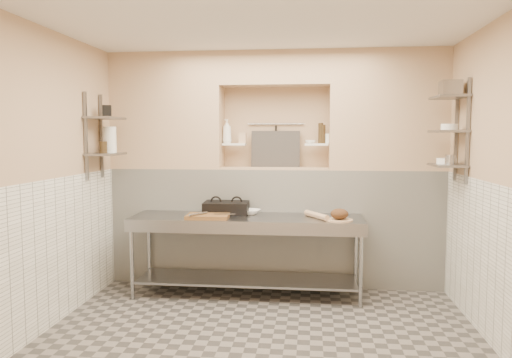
# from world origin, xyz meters

# --- Properties ---
(floor) EXTENTS (4.00, 3.90, 0.10)m
(floor) POSITION_xyz_m (0.00, 0.00, -0.05)
(floor) COLOR slate
(floor) RESTS_ON ground
(ceiling) EXTENTS (4.00, 3.90, 0.10)m
(ceiling) POSITION_xyz_m (0.00, 0.00, 2.85)
(ceiling) COLOR silver
(ceiling) RESTS_ON ground
(wall_left) EXTENTS (0.10, 3.90, 2.80)m
(wall_left) POSITION_xyz_m (-2.05, 0.00, 1.40)
(wall_left) COLOR tan
(wall_left) RESTS_ON ground
(wall_right) EXTENTS (0.10, 3.90, 2.80)m
(wall_right) POSITION_xyz_m (2.05, 0.00, 1.40)
(wall_right) COLOR tan
(wall_right) RESTS_ON ground
(wall_back) EXTENTS (4.00, 0.10, 2.80)m
(wall_back) POSITION_xyz_m (0.00, 2.00, 1.40)
(wall_back) COLOR tan
(wall_back) RESTS_ON ground
(wall_front) EXTENTS (4.00, 0.10, 2.80)m
(wall_front) POSITION_xyz_m (0.00, -2.00, 1.40)
(wall_front) COLOR tan
(wall_front) RESTS_ON ground
(backwall_lower) EXTENTS (4.00, 0.40, 1.40)m
(backwall_lower) POSITION_xyz_m (0.00, 1.75, 0.70)
(backwall_lower) COLOR white
(backwall_lower) RESTS_ON floor
(alcove_sill) EXTENTS (1.30, 0.40, 0.02)m
(alcove_sill) POSITION_xyz_m (0.00, 1.75, 1.41)
(alcove_sill) COLOR tan
(alcove_sill) RESTS_ON backwall_lower
(backwall_pillar_left) EXTENTS (1.35, 0.40, 1.40)m
(backwall_pillar_left) POSITION_xyz_m (-1.33, 1.75, 2.10)
(backwall_pillar_left) COLOR tan
(backwall_pillar_left) RESTS_ON backwall_lower
(backwall_pillar_right) EXTENTS (1.35, 0.40, 1.40)m
(backwall_pillar_right) POSITION_xyz_m (1.33, 1.75, 2.10)
(backwall_pillar_right) COLOR tan
(backwall_pillar_right) RESTS_ON backwall_lower
(backwall_header) EXTENTS (1.30, 0.40, 0.40)m
(backwall_header) POSITION_xyz_m (0.00, 1.75, 2.60)
(backwall_header) COLOR tan
(backwall_header) RESTS_ON backwall_lower
(wainscot_left) EXTENTS (0.02, 3.90, 1.40)m
(wainscot_left) POSITION_xyz_m (-1.99, 0.00, 0.70)
(wainscot_left) COLOR white
(wainscot_left) RESTS_ON floor
(wainscot_right) EXTENTS (0.02, 3.90, 1.40)m
(wainscot_right) POSITION_xyz_m (1.99, 0.00, 0.70)
(wainscot_right) COLOR white
(wainscot_right) RESTS_ON floor
(alcove_shelf_left) EXTENTS (0.28, 0.16, 0.02)m
(alcove_shelf_left) POSITION_xyz_m (-0.50, 1.75, 1.70)
(alcove_shelf_left) COLOR white
(alcove_shelf_left) RESTS_ON backwall_lower
(alcove_shelf_right) EXTENTS (0.28, 0.16, 0.02)m
(alcove_shelf_right) POSITION_xyz_m (0.50, 1.75, 1.70)
(alcove_shelf_right) COLOR white
(alcove_shelf_right) RESTS_ON backwall_lower
(utensil_rail) EXTENTS (0.70, 0.02, 0.02)m
(utensil_rail) POSITION_xyz_m (0.00, 1.92, 1.95)
(utensil_rail) COLOR gray
(utensil_rail) RESTS_ON wall_back
(hanging_steel) EXTENTS (0.02, 0.02, 0.30)m
(hanging_steel) POSITION_xyz_m (0.00, 1.90, 1.78)
(hanging_steel) COLOR black
(hanging_steel) RESTS_ON utensil_rail
(splash_panel) EXTENTS (0.60, 0.08, 0.45)m
(splash_panel) POSITION_xyz_m (0.00, 1.85, 1.64)
(splash_panel) COLOR #383330
(splash_panel) RESTS_ON alcove_sill
(shelf_rail_left_a) EXTENTS (0.03, 0.03, 0.95)m
(shelf_rail_left_a) POSITION_xyz_m (-1.98, 1.25, 1.80)
(shelf_rail_left_a) COLOR slate
(shelf_rail_left_a) RESTS_ON wall_left
(shelf_rail_left_b) EXTENTS (0.03, 0.03, 0.95)m
(shelf_rail_left_b) POSITION_xyz_m (-1.98, 0.85, 1.80)
(shelf_rail_left_b) COLOR slate
(shelf_rail_left_b) RESTS_ON wall_left
(wall_shelf_left_lower) EXTENTS (0.30, 0.50, 0.02)m
(wall_shelf_left_lower) POSITION_xyz_m (-1.84, 1.05, 1.60)
(wall_shelf_left_lower) COLOR slate
(wall_shelf_left_lower) RESTS_ON wall_left
(wall_shelf_left_upper) EXTENTS (0.30, 0.50, 0.03)m
(wall_shelf_left_upper) POSITION_xyz_m (-1.84, 1.05, 2.00)
(wall_shelf_left_upper) COLOR slate
(wall_shelf_left_upper) RESTS_ON wall_left
(shelf_rail_right_a) EXTENTS (0.03, 0.03, 1.05)m
(shelf_rail_right_a) POSITION_xyz_m (1.98, 1.25, 1.85)
(shelf_rail_right_a) COLOR slate
(shelf_rail_right_a) RESTS_ON wall_right
(shelf_rail_right_b) EXTENTS (0.03, 0.03, 1.05)m
(shelf_rail_right_b) POSITION_xyz_m (1.98, 0.85, 1.85)
(shelf_rail_right_b) COLOR slate
(shelf_rail_right_b) RESTS_ON wall_right
(wall_shelf_right_lower) EXTENTS (0.30, 0.50, 0.02)m
(wall_shelf_right_lower) POSITION_xyz_m (1.84, 1.05, 1.50)
(wall_shelf_right_lower) COLOR slate
(wall_shelf_right_lower) RESTS_ON wall_right
(wall_shelf_right_mid) EXTENTS (0.30, 0.50, 0.02)m
(wall_shelf_right_mid) POSITION_xyz_m (1.84, 1.05, 1.85)
(wall_shelf_right_mid) COLOR slate
(wall_shelf_right_mid) RESTS_ON wall_right
(wall_shelf_right_upper) EXTENTS (0.30, 0.50, 0.03)m
(wall_shelf_right_upper) POSITION_xyz_m (1.84, 1.05, 2.20)
(wall_shelf_right_upper) COLOR slate
(wall_shelf_right_upper) RESTS_ON wall_right
(prep_table) EXTENTS (2.60, 0.70, 0.90)m
(prep_table) POSITION_xyz_m (-0.27, 1.18, 0.64)
(prep_table) COLOR gray
(prep_table) RESTS_ON floor
(panini_press) EXTENTS (0.53, 0.40, 0.14)m
(panini_press) POSITION_xyz_m (-0.54, 1.37, 0.97)
(panini_press) COLOR black
(panini_press) RESTS_ON prep_table
(cutting_board) EXTENTS (0.47, 0.34, 0.04)m
(cutting_board) POSITION_xyz_m (-0.69, 1.04, 0.92)
(cutting_board) COLOR brown
(cutting_board) RESTS_ON prep_table
(knife_blade) EXTENTS (0.24, 0.07, 0.01)m
(knife_blade) POSITION_xyz_m (-0.50, 1.05, 0.95)
(knife_blade) COLOR gray
(knife_blade) RESTS_ON cutting_board
(tongs) EXTENTS (0.16, 0.23, 0.02)m
(tongs) POSITION_xyz_m (-0.78, 0.97, 0.96)
(tongs) COLOR gray
(tongs) RESTS_ON cutting_board
(mixing_bowl) EXTENTS (0.30, 0.30, 0.06)m
(mixing_bowl) POSITION_xyz_m (-0.26, 1.35, 0.93)
(mixing_bowl) COLOR white
(mixing_bowl) RESTS_ON prep_table
(rolling_pin) EXTENTS (0.28, 0.40, 0.06)m
(rolling_pin) POSITION_xyz_m (0.50, 1.16, 0.93)
(rolling_pin) COLOR tan
(rolling_pin) RESTS_ON prep_table
(bread_board) EXTENTS (0.28, 0.28, 0.02)m
(bread_board) POSITION_xyz_m (0.74, 1.03, 0.91)
(bread_board) COLOR tan
(bread_board) RESTS_ON prep_table
(bread_loaf) EXTENTS (0.19, 0.19, 0.11)m
(bread_loaf) POSITION_xyz_m (0.74, 1.03, 0.97)
(bread_loaf) COLOR #4C2D19
(bread_loaf) RESTS_ON bread_board
(bottle_soap) EXTENTS (0.15, 0.15, 0.29)m
(bottle_soap) POSITION_xyz_m (-0.59, 1.75, 1.86)
(bottle_soap) COLOR white
(bottle_soap) RESTS_ON alcove_shelf_left
(jar_alcove) EXTENTS (0.09, 0.09, 0.13)m
(jar_alcove) POSITION_xyz_m (-0.40, 1.78, 1.78)
(jar_alcove) COLOR tan
(jar_alcove) RESTS_ON alcove_shelf_left
(bowl_alcove) EXTENTS (0.16, 0.16, 0.04)m
(bowl_alcove) POSITION_xyz_m (0.43, 1.75, 1.73)
(bowl_alcove) COLOR white
(bowl_alcove) RESTS_ON alcove_shelf_right
(condiment_a) EXTENTS (0.06, 0.06, 0.22)m
(condiment_a) POSITION_xyz_m (0.58, 1.78, 1.82)
(condiment_a) COLOR #322513
(condiment_a) RESTS_ON alcove_shelf_right
(condiment_b) EXTENTS (0.06, 0.06, 0.24)m
(condiment_b) POSITION_xyz_m (0.55, 1.78, 1.83)
(condiment_b) COLOR #322513
(condiment_b) RESTS_ON alcove_shelf_right
(condiment_c) EXTENTS (0.07, 0.07, 0.12)m
(condiment_c) POSITION_xyz_m (0.64, 1.77, 1.77)
(condiment_c) COLOR white
(condiment_c) RESTS_ON alcove_shelf_right
(jug_left) EXTENTS (0.15, 0.15, 0.29)m
(jug_left) POSITION_xyz_m (-1.84, 1.16, 1.76)
(jug_left) COLOR white
(jug_left) RESTS_ON wall_shelf_left_lower
(jar_left) EXTENTS (0.09, 0.09, 0.13)m
(jar_left) POSITION_xyz_m (-1.84, 0.98, 1.68)
(jar_left) COLOR #322513
(jar_left) RESTS_ON wall_shelf_left_lower
(box_left_upper) EXTENTS (0.12, 0.12, 0.13)m
(box_left_upper) POSITION_xyz_m (-1.84, 1.11, 2.08)
(box_left_upper) COLOR black
(box_left_upper) RESTS_ON wall_shelf_left_upper
(bowl_right) EXTENTS (0.20, 0.20, 0.06)m
(bowl_right) POSITION_xyz_m (1.84, 1.08, 1.54)
(bowl_right) COLOR white
(bowl_right) RESTS_ON wall_shelf_right_lower
(canister_right) EXTENTS (0.10, 0.10, 0.10)m
(canister_right) POSITION_xyz_m (1.84, 0.94, 1.56)
(canister_right) COLOR gray
(canister_right) RESTS_ON wall_shelf_right_lower
(bowl_right_mid) EXTENTS (0.17, 0.17, 0.06)m
(bowl_right_mid) POSITION_xyz_m (1.84, 1.01, 1.89)
(bowl_right_mid) COLOR white
(bowl_right_mid) RESTS_ON wall_shelf_right_mid
(basket_right) EXTENTS (0.20, 0.24, 0.15)m
(basket_right) POSITION_xyz_m (1.84, 1.02, 2.29)
(basket_right) COLOR gray
(basket_right) RESTS_ON wall_shelf_right_upper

